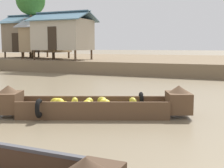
{
  "coord_description": "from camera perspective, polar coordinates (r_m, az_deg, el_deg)",
  "views": [
    {
      "loc": [
        5.17,
        -1.79,
        1.97
      ],
      "look_at": [
        0.85,
        7.61,
        0.7
      ],
      "focal_mm": 49.11,
      "sensor_mm": 36.0,
      "label": 1
    }
  ],
  "objects": [
    {
      "name": "banana_boat",
      "position": [
        8.71,
        -3.67,
        -3.99
      ],
      "size": [
        5.33,
        3.05,
        0.89
      ],
      "color": "brown",
      "rests_on": "ground"
    },
    {
      "name": "stilt_house_mid_right",
      "position": [
        25.4,
        -9.14,
        9.15
      ],
      "size": [
        4.95,
        3.45,
        3.87
      ],
      "color": "#4C3826",
      "rests_on": "riverbank_strip"
    },
    {
      "name": "ground_plane",
      "position": [
        13.03,
        0.97,
        -1.71
      ],
      "size": [
        300.0,
        300.0,
        0.0
      ],
      "primitive_type": "plane",
      "color": "#7A6B51"
    },
    {
      "name": "stilt_house_left",
      "position": [
        31.64,
        -15.71,
        8.5
      ],
      "size": [
        4.16,
        3.53,
        4.15
      ],
      "color": "#4C3826",
      "rests_on": "riverbank_strip"
    },
    {
      "name": "stilt_house_mid_left",
      "position": [
        28.33,
        -12.3,
        8.34
      ],
      "size": [
        4.5,
        3.18,
        3.63
      ],
      "color": "#4C3826",
      "rests_on": "riverbank_strip"
    },
    {
      "name": "riverbank_strip",
      "position": [
        29.53,
        14.58,
        3.82
      ],
      "size": [
        160.0,
        20.0,
        0.9
      ],
      "primitive_type": "cube",
      "color": "#756047",
      "rests_on": "ground"
    },
    {
      "name": "palm_tree_near",
      "position": [
        30.39,
        -14.91,
        14.74
      ],
      "size": [
        2.69,
        2.69,
        6.67
      ],
      "color": "brown",
      "rests_on": "riverbank_strip"
    }
  ]
}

